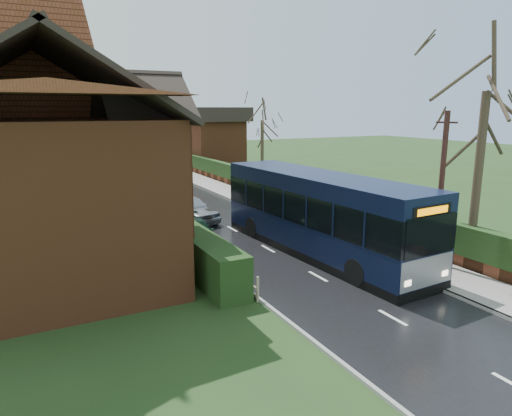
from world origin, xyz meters
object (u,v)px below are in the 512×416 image
brick_house (49,158)px  bus (320,215)px  car_silver (188,208)px  car_green (193,233)px  bus_stop_sign (308,199)px  telegraph_pole (441,190)px

brick_house → bus: bearing=-22.6°
bus → car_silver: bearing=107.8°
bus → car_green: bearing=139.0°
bus_stop_sign → telegraph_pole: size_ratio=0.44×
brick_house → car_silver: size_ratio=3.22×
brick_house → car_green: size_ratio=3.33×
car_silver → bus: bearing=-82.5°
car_green → bus_stop_sign: (6.10, -0.47, 1.17)m
bus → bus_stop_sign: bus is taller
brick_house → car_green: bearing=-7.6°
bus → car_green: (-4.63, 3.57, -1.13)m
bus → car_silver: size_ratio=2.62×
bus_stop_sign → car_silver: bearing=139.8°
car_silver → telegraph_pole: 13.79m
brick_house → car_green: (5.83, -0.78, -3.74)m
car_green → telegraph_pole: telegraph_pole is taller
bus → car_silver: (-3.23, 8.33, -0.99)m
car_green → bus_stop_sign: bus_stop_sign is taller
brick_house → telegraph_pole: 15.90m
car_green → bus_stop_sign: 6.23m
car_silver → bus_stop_sign: 7.11m
brick_house → telegraph_pole: bearing=-30.1°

